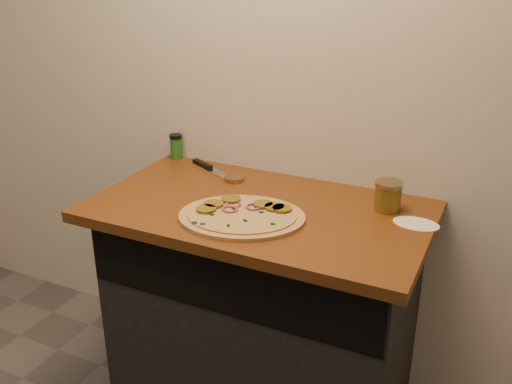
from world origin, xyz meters
The scene contains 8 objects.
cabinet centered at (0.00, 1.45, 0.43)m, with size 1.10×0.60×0.86m, color black.
countertop centered at (0.00, 1.42, 0.88)m, with size 1.20×0.70×0.04m, color #613012.
pizza centered at (-0.01, 1.30, 0.91)m, with size 0.54×0.54×0.03m.
chefs_knife centered at (-0.33, 1.65, 0.91)m, with size 0.30×0.17×0.02m.
mason_jar_lid centered at (-0.19, 1.60, 0.91)m, with size 0.08×0.08×0.02m, color #8F7D53.
salsa_jar centered at (0.42, 1.58, 0.95)m, with size 0.10×0.10×0.10m.
spice_shaker centered at (-0.54, 1.72, 0.96)m, with size 0.05×0.05×0.11m.
flour_spill centered at (0.54, 1.51, 0.90)m, with size 0.15×0.15×0.00m, color silver.
Camera 1 is at (0.79, -0.26, 1.73)m, focal length 40.00 mm.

